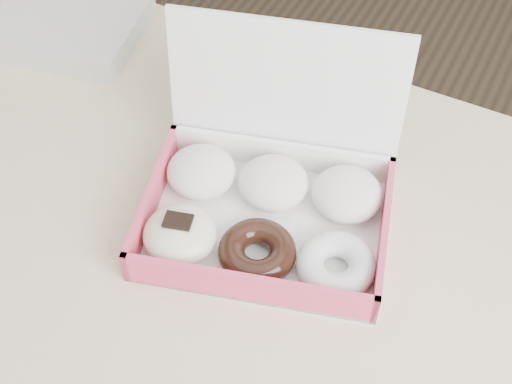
% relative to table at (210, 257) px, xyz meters
% --- Properties ---
extents(table, '(1.20, 0.80, 0.75)m').
position_rel_table_xyz_m(table, '(0.00, 0.00, 0.00)').
color(table, tan).
rests_on(table, ground).
extents(donut_box, '(0.38, 0.35, 0.24)m').
position_rel_table_xyz_m(donut_box, '(0.07, 0.05, 0.12)').
color(donut_box, white).
rests_on(donut_box, table).
extents(newspapers, '(0.28, 0.25, 0.04)m').
position_rel_table_xyz_m(newspapers, '(-0.42, 0.25, 0.10)').
color(newspapers, silver).
rests_on(newspapers, table).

